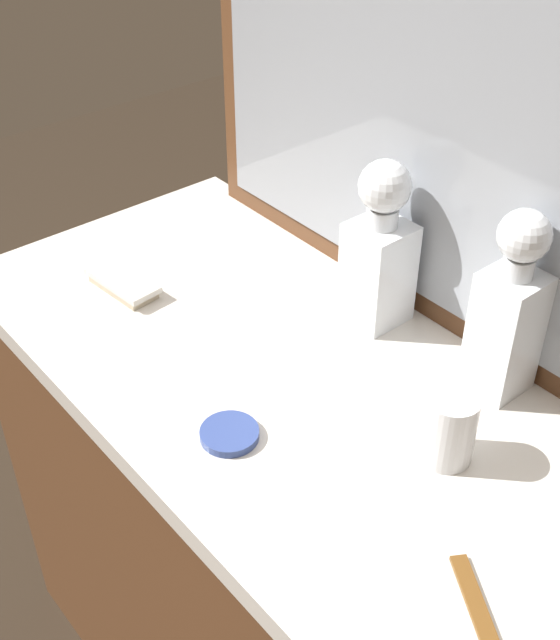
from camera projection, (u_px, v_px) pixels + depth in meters
name	position (u px, v px, depth m)	size (l,w,h in m)	color
dresser	(280.00, 553.00, 1.52)	(1.11, 0.57, 0.90)	brown
dresser_mirror	(422.00, 122.00, 1.20)	(0.94, 0.03, 0.62)	brown
crystal_decanter_right	(379.00, 259.00, 1.27)	(0.09, 0.09, 0.27)	white
crystal_decanter_left	(507.00, 321.00, 1.14)	(0.08, 0.08, 0.29)	white
crystal_tumbler_far_right	(449.00, 430.00, 1.07)	(0.07, 0.07, 0.10)	white
silver_brush_left	(123.00, 284.00, 1.39)	(0.14, 0.07, 0.02)	#B7A88C
porcelain_dish	(229.00, 434.00, 1.12)	(0.08, 0.08, 0.01)	#33478C
tortoiseshell_comb	(479.00, 613.00, 0.90)	(0.14, 0.10, 0.01)	brown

